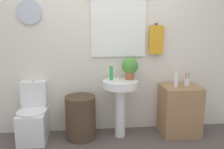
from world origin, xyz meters
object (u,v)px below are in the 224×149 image
object	(u,v)px
potted_plant	(130,67)
toothbrush_cup	(187,82)
laundry_hamper	(81,117)
wooden_cabinet	(180,110)
soap_bottle	(111,73)
toilet	(34,118)
pedestal_sink	(120,96)
lotion_bottle	(176,80)

from	to	relation	value
potted_plant	toothbrush_cup	bearing A→B (deg)	-2.81
laundry_hamper	wooden_cabinet	xyz separation A→B (m)	(1.41, 0.00, 0.05)
laundry_hamper	soap_bottle	bearing A→B (deg)	6.64
soap_bottle	toilet	bearing A→B (deg)	-179.27
wooden_cabinet	pedestal_sink	bearing A→B (deg)	180.00
toilet	lotion_bottle	xyz separation A→B (m)	(1.96, -0.08, 0.51)
pedestal_sink	laundry_hamper	bearing A→B (deg)	180.00
soap_bottle	laundry_hamper	bearing A→B (deg)	-173.36
pedestal_sink	potted_plant	size ratio (longest dim) A/B	2.69
toilet	lotion_bottle	world-z (taller)	lotion_bottle
potted_plant	lotion_bottle	bearing A→B (deg)	-9.05
pedestal_sink	lotion_bottle	bearing A→B (deg)	-2.98
wooden_cabinet	potted_plant	size ratio (longest dim) A/B	2.34
toilet	soap_bottle	size ratio (longest dim) A/B	4.27
potted_plant	toilet	bearing A→B (deg)	-178.98
laundry_hamper	potted_plant	distance (m)	0.97
laundry_hamper	wooden_cabinet	distance (m)	1.41
laundry_hamper	soap_bottle	world-z (taller)	soap_bottle
toilet	potted_plant	bearing A→B (deg)	1.02
toothbrush_cup	pedestal_sink	bearing A→B (deg)	-178.79
toilet	lotion_bottle	bearing A→B (deg)	-2.23
toilet	soap_bottle	distance (m)	1.23
toilet	wooden_cabinet	size ratio (longest dim) A/B	1.14
wooden_cabinet	soap_bottle	world-z (taller)	soap_bottle
pedestal_sink	wooden_cabinet	world-z (taller)	pedestal_sink
pedestal_sink	toothbrush_cup	xyz separation A→B (m)	(0.95, 0.02, 0.16)
pedestal_sink	toilet	bearing A→B (deg)	178.25
potted_plant	lotion_bottle	distance (m)	0.66
toothbrush_cup	toilet	bearing A→B (deg)	179.56
wooden_cabinet	toothbrush_cup	size ratio (longest dim) A/B	3.82
soap_bottle	toothbrush_cup	size ratio (longest dim) A/B	1.02
laundry_hamper	pedestal_sink	size ratio (longest dim) A/B	0.74
laundry_hamper	toothbrush_cup	size ratio (longest dim) A/B	3.23
potted_plant	toothbrush_cup	distance (m)	0.84
pedestal_sink	lotion_bottle	distance (m)	0.80
potted_plant	lotion_bottle	size ratio (longest dim) A/B	1.41
lotion_bottle	toothbrush_cup	xyz separation A→B (m)	(0.18, 0.06, -0.05)
laundry_hamper	soap_bottle	distance (m)	0.74
toilet	soap_bottle	bearing A→B (deg)	0.73
wooden_cabinet	lotion_bottle	xyz separation A→B (m)	(-0.09, -0.04, 0.46)
pedestal_sink	toothbrush_cup	distance (m)	0.97
laundry_hamper	pedestal_sink	bearing A→B (deg)	0.00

